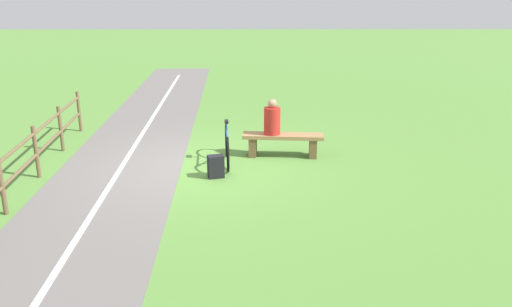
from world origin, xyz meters
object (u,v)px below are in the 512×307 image
at_px(bench, 283,141).
at_px(person_seated, 272,119).
at_px(bicycle, 227,146).
at_px(backpack, 216,167).

distance_m(bench, person_seated, 0.54).
relative_size(bench, person_seated, 2.31).
xyz_separation_m(person_seated, bicycle, (0.96, 0.48, -0.46)).
height_order(person_seated, bicycle, person_seated).
height_order(bench, person_seated, person_seated).
height_order(person_seated, backpack, person_seated).
bearing_deg(backpack, bench, -136.26).
bearing_deg(backpack, bicycle, -101.88).
distance_m(bicycle, backpack, 0.90).
relative_size(bicycle, backpack, 3.91).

